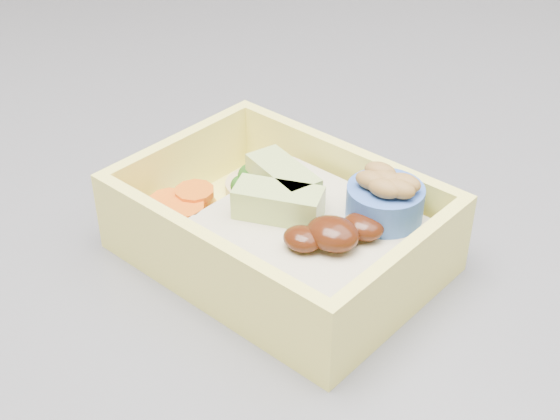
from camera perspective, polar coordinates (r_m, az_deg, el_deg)
The scene contains 1 object.
bento_box at distance 0.45m, azimuth 0.67°, elevation -1.38°, with size 0.20×0.16×0.07m.
Camera 1 is at (0.31, -0.54, 1.21)m, focal length 50.00 mm.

